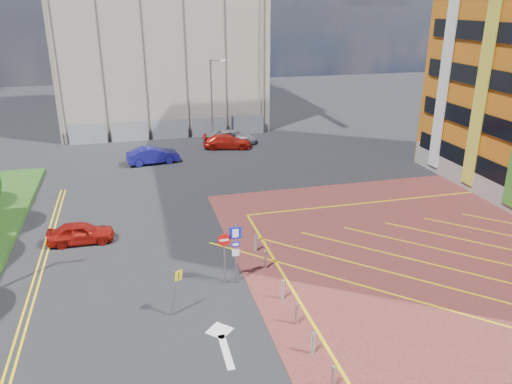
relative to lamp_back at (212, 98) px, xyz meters
name	(u,v)px	position (x,y,z in m)	size (l,w,h in m)	color
ground	(230,295)	(-4.08, -28.00, -4.36)	(140.00, 140.00, 0.00)	black
forecourt	(483,259)	(9.92, -28.00, -4.35)	(26.00, 26.00, 0.02)	maroon
lamp_back	(212,98)	(0.00, 0.00, 0.00)	(1.53, 0.16, 8.00)	#9EA0A8
sign_cluster	(231,248)	(-3.78, -27.02, -2.41)	(1.17, 0.12, 3.20)	#9EA0A8
warning_sign	(176,287)	(-6.67, -29.01, -2.93)	(0.68, 0.40, 2.25)	#9EA0A8
bollard_row	(287,299)	(-1.78, -29.67, -3.89)	(0.14, 11.14, 0.90)	#9EA0A8
construction_building	(157,22)	(-4.08, 12.00, 6.64)	(21.20, 19.20, 22.00)	#A39886
construction_fence	(180,129)	(-3.08, 2.00, -3.36)	(21.60, 0.06, 2.00)	gray
car_red_left	(81,233)	(-11.31, -20.44, -3.73)	(1.49, 3.71, 1.26)	#9D140D
car_blue_back	(153,155)	(-6.32, -5.98, -3.63)	(1.54, 4.42, 1.46)	navy
car_red_back	(227,142)	(0.81, -2.92, -3.70)	(1.86, 4.57, 1.33)	red
car_silver_back	(233,137)	(1.66, -1.32, -3.71)	(2.17, 4.70, 1.31)	silver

